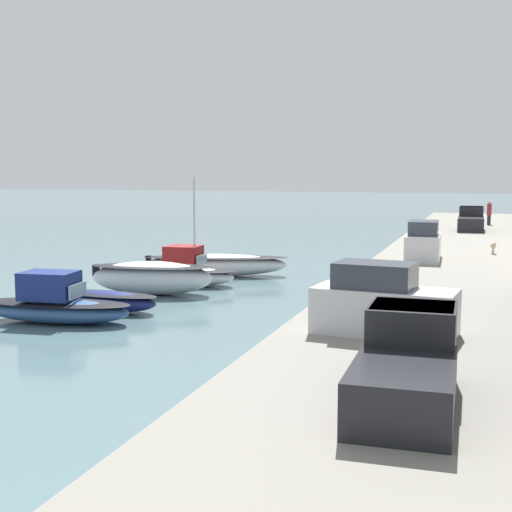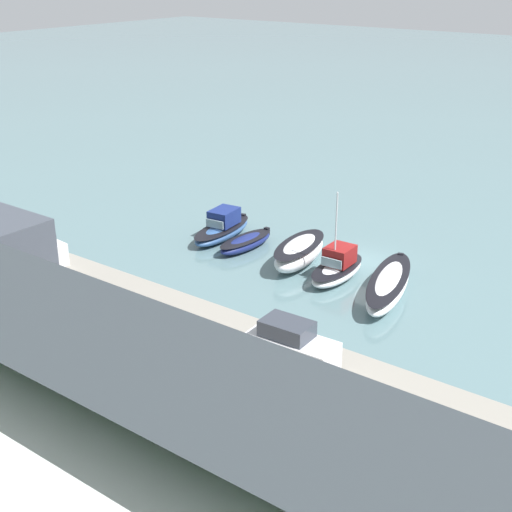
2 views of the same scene
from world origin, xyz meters
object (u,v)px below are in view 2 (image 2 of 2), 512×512
at_px(moored_boat_4, 222,228).
at_px(parked_car_3, 291,347).
at_px(moored_boat_0, 388,285).
at_px(moored_boat_3, 246,242).
at_px(moored_boat_2, 299,252).
at_px(moored_boat_1, 337,268).
at_px(parked_car_0, 31,257).
at_px(dog_on_quay, 328,427).

height_order(moored_boat_4, parked_car_3, parked_car_3).
bearing_deg(moored_boat_0, moored_boat_3, -20.07).
bearing_deg(moored_boat_2, moored_boat_1, 160.48).
height_order(moored_boat_0, parked_car_3, parked_car_3).
distance_m(moored_boat_0, parked_car_0, 21.50).
bearing_deg(moored_boat_1, moored_boat_2, -11.24).
height_order(moored_boat_3, parked_car_0, parked_car_0).
height_order(moored_boat_2, parked_car_3, parked_car_3).
height_order(parked_car_3, dog_on_quay, parked_car_3).
distance_m(moored_boat_1, moored_boat_3, 7.73).
bearing_deg(moored_boat_4, dog_on_quay, 132.18).
bearing_deg(parked_car_0, moored_boat_0, -139.02).
bearing_deg(dog_on_quay, moored_boat_0, 10.40).
bearing_deg(parked_car_3, moored_boat_0, -177.68).
relative_size(parked_car_0, parked_car_3, 1.02).
xyz_separation_m(moored_boat_2, moored_boat_3, (4.48, -0.05, -0.39)).
height_order(parked_car_0, parked_car_3, same).
bearing_deg(moored_boat_1, parked_car_0, 39.70).
bearing_deg(moored_boat_4, parked_car_3, 132.03).
relative_size(moored_boat_1, parked_car_3, 1.37).
relative_size(moored_boat_1, moored_boat_4, 0.90).
relative_size(moored_boat_0, parked_car_0, 2.01).
xyz_separation_m(moored_boat_1, moored_boat_2, (3.22, -0.52, 0.12)).
relative_size(moored_boat_0, moored_boat_4, 1.35).
bearing_deg(moored_boat_4, moored_boat_1, 166.50).
bearing_deg(moored_boat_4, moored_boat_2, 167.40).
xyz_separation_m(moored_boat_0, parked_car_3, (-0.96, 11.83, 1.53)).
relative_size(moored_boat_2, moored_boat_3, 1.28).
bearing_deg(moored_boat_3, dog_on_quay, 138.08).
bearing_deg(dog_on_quay, parked_car_3, 40.98).
bearing_deg(moored_boat_0, parked_car_0, 18.68).
bearing_deg(moored_boat_2, moored_boat_4, -16.64).
bearing_deg(parked_car_3, moored_boat_3, -137.94).
height_order(moored_boat_0, moored_boat_4, moored_boat_4).
xyz_separation_m(moored_boat_2, dog_on_quay, (-12.08, 16.21, 0.88)).
bearing_deg(parked_car_3, moored_boat_4, -133.92).
bearing_deg(moored_boat_1, dog_on_quay, 117.29).
bearing_deg(parked_car_3, parked_car_0, -90.96).
xyz_separation_m(parked_car_0, dog_on_quay, (-22.79, 3.22, -0.46)).
relative_size(moored_boat_1, moored_boat_3, 1.14).
xyz_separation_m(moored_boat_3, parked_car_0, (6.23, 13.04, 1.73)).
distance_m(moored_boat_1, moored_boat_4, 10.47).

